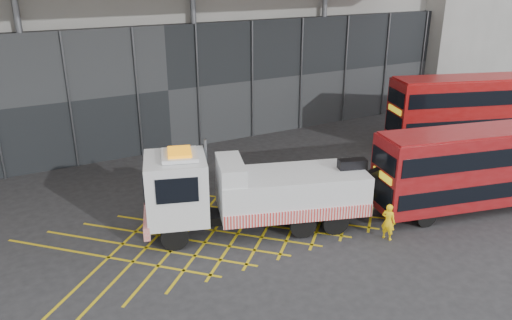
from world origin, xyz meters
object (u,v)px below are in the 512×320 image
bus_second (473,107)px  worker (388,222)px  bus_towed (477,166)px  recovery_truck (249,191)px

bus_second → worker: bearing=-134.1°
bus_towed → worker: bearing=-164.0°
recovery_truck → worker: bearing=-19.1°
bus_second → worker: bus_second is taller
bus_towed → worker: (-5.72, -0.28, -1.45)m
recovery_truck → bus_towed: (10.64, -3.43, 0.40)m
recovery_truck → worker: (4.92, -3.71, -1.05)m
recovery_truck → bus_towed: bus_towed is taller
bus_second → worker: 15.88m
bus_second → bus_towed: bearing=-121.3°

